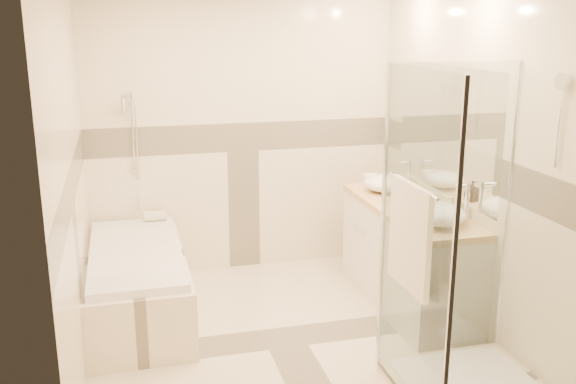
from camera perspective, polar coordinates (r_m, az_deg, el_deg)
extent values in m
cube|color=beige|center=(4.89, -0.40, -12.85)|extent=(2.80, 3.00, 0.01)
cube|color=beige|center=(5.89, -4.05, 4.89)|extent=(2.80, 0.01, 2.50)
cube|color=beige|center=(3.07, 6.53, -4.75)|extent=(2.80, 0.01, 2.50)
cube|color=beige|center=(4.33, -18.75, 0.42)|extent=(0.01, 3.00, 2.50)
cube|color=beige|center=(4.97, 15.47, 2.49)|extent=(0.01, 3.00, 2.50)
cube|color=white|center=(5.19, 13.82, 5.35)|extent=(0.01, 1.60, 1.00)
cylinder|color=silver|center=(5.74, -13.65, 5.25)|extent=(0.02, 0.02, 0.70)
cube|color=beige|center=(5.25, -13.23, -8.17)|extent=(0.75, 1.70, 0.50)
cube|color=white|center=(5.15, -13.41, -5.30)|extent=(0.69, 1.60, 0.06)
ellipsoid|color=white|center=(5.17, -13.38, -5.82)|extent=(0.56, 1.40, 0.16)
cube|color=white|center=(5.34, 10.62, -5.89)|extent=(0.55, 1.60, 0.80)
cylinder|color=silver|center=(4.83, 9.58, -6.21)|extent=(0.01, 0.24, 0.01)
cylinder|color=silver|center=(5.53, 6.21, -3.33)|extent=(0.01, 0.24, 0.01)
cube|color=tan|center=(5.21, 10.84, -1.51)|extent=(0.57, 1.62, 0.05)
cube|color=white|center=(4.33, 16.06, -16.12)|extent=(0.80, 0.80, 0.01)
cube|color=white|center=(3.73, 11.21, -4.76)|extent=(0.01, 0.90, 2.00)
cube|color=white|center=(4.30, 14.00, -2.25)|extent=(0.90, 0.01, 2.00)
cylinder|color=silver|center=(3.35, 14.45, -7.24)|extent=(0.03, 0.03, 2.00)
cylinder|color=silver|center=(4.11, 8.43, -2.74)|extent=(0.03, 0.03, 2.00)
cylinder|color=silver|center=(4.53, 18.98, -1.74)|extent=(0.03, 0.03, 2.00)
cylinder|color=silver|center=(3.98, 23.18, 9.04)|extent=(0.03, 0.10, 0.10)
cylinder|color=silver|center=(3.61, 10.98, 0.57)|extent=(0.02, 0.60, 0.02)
cube|color=white|center=(3.69, 10.75, -3.94)|extent=(0.04, 0.48, 0.62)
ellipsoid|color=white|center=(5.60, 8.60, 0.79)|extent=(0.36, 0.36, 0.15)
ellipsoid|color=white|center=(4.75, 13.19, -1.92)|extent=(0.40, 0.40, 0.16)
cylinder|color=silver|center=(5.67, 10.72, 1.49)|extent=(0.03, 0.03, 0.26)
cylinder|color=silver|center=(5.63, 10.34, 2.58)|extent=(0.09, 0.02, 0.02)
cylinder|color=silver|center=(4.84, 15.60, -0.92)|extent=(0.03, 0.03, 0.30)
cylinder|color=silver|center=(4.78, 15.15, 0.51)|extent=(0.11, 0.03, 0.03)
imported|color=black|center=(5.18, 10.66, -0.33)|extent=(0.10, 0.10, 0.17)
imported|color=black|center=(5.20, 10.52, -0.42)|extent=(0.14, 0.14, 0.14)
cube|color=white|center=(5.82, 7.68, 1.03)|extent=(0.17, 0.26, 0.08)
cylinder|color=white|center=(5.81, -11.72, -2.10)|extent=(0.19, 0.09, 0.09)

